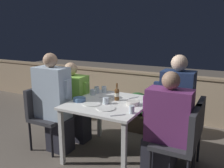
# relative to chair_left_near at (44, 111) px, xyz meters

# --- Properties ---
(ground_plane) EXTENTS (16.00, 16.00, 0.00)m
(ground_plane) POSITION_rel_chair_left_near_xyz_m (0.94, 0.19, -0.54)
(ground_plane) COLOR #665B51
(parapet_wall) EXTENTS (9.00, 0.18, 0.85)m
(parapet_wall) POSITION_rel_chair_left_near_xyz_m (0.94, 1.92, -0.10)
(parapet_wall) COLOR tan
(parapet_wall) RESTS_ON ground_plane
(dining_table) EXTENTS (0.95, 1.01, 0.75)m
(dining_table) POSITION_rel_chair_left_near_xyz_m (0.94, 0.19, 0.13)
(dining_table) COLOR white
(dining_table) RESTS_ON ground_plane
(planter_hedge) EXTENTS (0.87, 0.47, 0.63)m
(planter_hedge) POSITION_rel_chair_left_near_xyz_m (1.17, 1.19, -0.18)
(planter_hedge) COLOR brown
(planter_hedge) RESTS_ON ground_plane
(chair_left_near) EXTENTS (0.45, 0.45, 0.87)m
(chair_left_near) POSITION_rel_chair_left_near_xyz_m (0.00, 0.00, 0.00)
(chair_left_near) COLOR #333338
(chair_left_near) RESTS_ON ground_plane
(person_blue_shirt) EXTENTS (0.52, 0.26, 1.36)m
(person_blue_shirt) POSITION_rel_chair_left_near_xyz_m (0.19, 0.00, 0.15)
(person_blue_shirt) COLOR #282833
(person_blue_shirt) RESTS_ON ground_plane
(chair_left_far) EXTENTS (0.45, 0.45, 0.87)m
(chair_left_far) POSITION_rel_chair_left_near_xyz_m (0.03, 0.39, 0.00)
(chair_left_far) COLOR #333338
(chair_left_far) RESTS_ON ground_plane
(person_green_blouse) EXTENTS (0.52, 0.26, 1.19)m
(person_green_blouse) POSITION_rel_chair_left_near_xyz_m (0.23, 0.39, 0.06)
(person_green_blouse) COLOR #282833
(person_green_blouse) RESTS_ON ground_plane
(chair_right_near) EXTENTS (0.45, 0.45, 0.87)m
(chair_right_near) POSITION_rel_chair_left_near_xyz_m (1.91, 0.03, 0.00)
(chair_right_near) COLOR #333338
(chair_right_near) RESTS_ON ground_plane
(person_purple_stripe) EXTENTS (0.52, 0.26, 1.24)m
(person_purple_stripe) POSITION_rel_chair_left_near_xyz_m (1.71, 0.03, 0.08)
(person_purple_stripe) COLOR #282833
(person_purple_stripe) RESTS_ON ground_plane
(chair_right_far) EXTENTS (0.45, 0.45, 0.87)m
(chair_right_far) POSITION_rel_chair_left_near_xyz_m (1.91, 0.39, 0.00)
(chair_right_far) COLOR #333338
(chair_right_far) RESTS_ON ground_plane
(person_navy_jumper) EXTENTS (0.47, 0.26, 1.38)m
(person_navy_jumper) POSITION_rel_chair_left_near_xyz_m (1.72, 0.39, 0.16)
(person_navy_jumper) COLOR #282833
(person_navy_jumper) RESTS_ON ground_plane
(beer_bottle) EXTENTS (0.06, 0.06, 0.23)m
(beer_bottle) POSITION_rel_chair_left_near_xyz_m (0.99, 0.30, 0.30)
(beer_bottle) COLOR brown
(beer_bottle) RESTS_ON dining_table
(plate_0) EXTENTS (0.22, 0.22, 0.01)m
(plate_0) POSITION_rel_chair_left_near_xyz_m (1.03, -0.06, 0.22)
(plate_0) COLOR white
(plate_0) RESTS_ON dining_table
(plate_1) EXTENTS (0.22, 0.22, 0.01)m
(plate_1) POSITION_rel_chair_left_near_xyz_m (0.79, 0.01, 0.22)
(plate_1) COLOR white
(plate_1) RESTS_ON dining_table
(plate_2) EXTENTS (0.24, 0.24, 0.01)m
(plate_2) POSITION_rel_chair_left_near_xyz_m (0.79, 0.40, 0.22)
(plate_2) COLOR white
(plate_2) RESTS_ON dining_table
(bowl_0) EXTENTS (0.16, 0.16, 0.05)m
(bowl_0) POSITION_rel_chair_left_near_xyz_m (1.25, 0.22, 0.25)
(bowl_0) COLOR beige
(bowl_0) RESTS_ON dining_table
(bowl_1) EXTENTS (0.16, 0.16, 0.05)m
(bowl_1) POSITION_rel_chair_left_near_xyz_m (0.58, 0.04, 0.25)
(bowl_1) COLOR #4C709E
(bowl_1) RESTS_ON dining_table
(glass_cup_0) EXTENTS (0.07, 0.07, 0.08)m
(glass_cup_0) POSITION_rel_chair_left_near_xyz_m (1.34, 0.50, 0.26)
(glass_cup_0) COLOR silver
(glass_cup_0) RESTS_ON dining_table
(glass_cup_1) EXTENTS (0.07, 0.07, 0.10)m
(glass_cup_1) POSITION_rel_chair_left_near_xyz_m (0.57, 0.49, 0.27)
(glass_cup_1) COLOR silver
(glass_cup_1) RESTS_ON dining_table
(glass_cup_2) EXTENTS (0.07, 0.07, 0.09)m
(glass_cup_2) POSITION_rel_chair_left_near_xyz_m (0.65, 0.57, 0.26)
(glass_cup_2) COLOR silver
(glass_cup_2) RESTS_ON dining_table
(glass_cup_3) EXTENTS (0.08, 0.08, 0.08)m
(glass_cup_3) POSITION_rel_chair_left_near_xyz_m (0.93, 0.11, 0.26)
(glass_cup_3) COLOR silver
(glass_cup_3) RESTS_ON dining_table
(glass_cup_4) EXTENTS (0.08, 0.08, 0.08)m
(glass_cup_4) POSITION_rel_chair_left_near_xyz_m (0.57, 0.38, 0.26)
(glass_cup_4) COLOR silver
(glass_cup_4) RESTS_ON dining_table
(glass_cup_5) EXTENTS (0.06, 0.06, 0.09)m
(glass_cup_5) POSITION_rel_chair_left_near_xyz_m (1.36, -0.07, 0.26)
(glass_cup_5) COLOR silver
(glass_cup_5) RESTS_ON dining_table
(fork_0) EXTENTS (0.10, 0.16, 0.01)m
(fork_0) POSITION_rel_chair_left_near_xyz_m (1.14, 0.51, 0.22)
(fork_0) COLOR silver
(fork_0) RESTS_ON dining_table
(fork_1) EXTENTS (0.14, 0.13, 0.01)m
(fork_1) POSITION_rel_chair_left_near_xyz_m (1.25, -0.20, 0.22)
(fork_1) COLOR silver
(fork_1) RESTS_ON dining_table
(potted_plant) EXTENTS (0.39, 0.39, 0.78)m
(potted_plant) POSITION_rel_chair_left_near_xyz_m (-0.25, 1.13, -0.06)
(potted_plant) COLOR #9E5638
(potted_plant) RESTS_ON ground_plane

